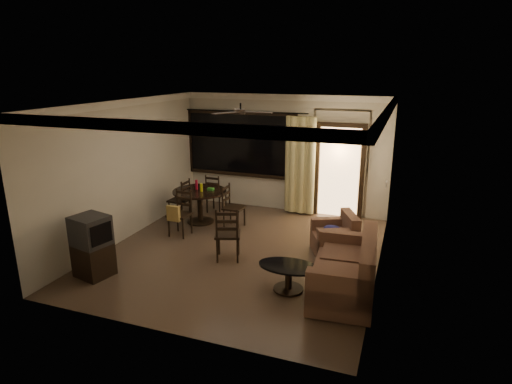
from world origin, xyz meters
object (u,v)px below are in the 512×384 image
at_px(sofa, 348,273).
at_px(armchair, 337,238).
at_px(dining_chair_south, 180,221).
at_px(dining_chair_north, 216,201).
at_px(coffee_table, 289,274).
at_px(dining_chair_west, 180,207).
at_px(dining_table, 200,197).
at_px(dining_chair_east, 234,215).
at_px(side_chair, 228,244).
at_px(tv_cabinet, 92,246).

distance_m(sofa, armchair, 1.53).
distance_m(dining_chair_south, dining_chair_north, 1.64).
bearing_deg(sofa, coffee_table, -172.14).
bearing_deg(dining_chair_south, sofa, -16.80).
height_order(dining_chair_south, coffee_table, dining_chair_south).
bearing_deg(dining_chair_west, sofa, 64.90).
xyz_separation_m(dining_table, dining_chair_east, (0.83, -0.04, -0.31)).
bearing_deg(dining_chair_north, sofa, 143.27).
distance_m(dining_chair_west, side_chair, 2.51).
height_order(dining_chair_west, dining_chair_south, same).
bearing_deg(dining_chair_south, armchair, 5.98).
distance_m(armchair, side_chair, 2.05).
xyz_separation_m(tv_cabinet, side_chair, (1.87, 1.35, -0.23)).
bearing_deg(armchair, coffee_table, -130.08).
bearing_deg(dining_chair_south, coffee_table, -25.38).
bearing_deg(dining_chair_east, dining_chair_south, 135.70).
height_order(dining_chair_south, side_chair, side_chair).
xyz_separation_m(tv_cabinet, sofa, (4.11, 0.81, -0.16)).
xyz_separation_m(dining_chair_south, tv_cabinet, (-0.46, -2.08, 0.23)).
bearing_deg(dining_chair_west, tv_cabinet, 3.27).
bearing_deg(tv_cabinet, dining_chair_east, 78.60).
relative_size(tv_cabinet, side_chair, 1.04).
xyz_separation_m(dining_table, tv_cabinet, (-0.50, -2.94, -0.06)).
distance_m(dining_chair_west, coffee_table, 4.02).
relative_size(dining_chair_north, side_chair, 0.94).
xyz_separation_m(dining_table, side_chair, (1.37, -1.59, -0.29)).
height_order(dining_chair_west, armchair, dining_chair_west).
height_order(dining_table, coffee_table, dining_table).
height_order(tv_cabinet, side_chair, tv_cabinet).
height_order(dining_chair_east, dining_chair_north, same).
xyz_separation_m(dining_chair_east, armchair, (2.36, -0.62, 0.03)).
distance_m(dining_chair_south, armchair, 3.24).
bearing_deg(tv_cabinet, coffee_table, 24.25).
bearing_deg(dining_chair_south, dining_chair_east, 45.70).
relative_size(dining_chair_south, sofa, 0.53).
relative_size(dining_chair_north, sofa, 0.53).
height_order(dining_chair_west, tv_cabinet, tv_cabinet).
bearing_deg(armchair, dining_chair_west, 145.26).
distance_m(dining_chair_east, sofa, 3.48).
bearing_deg(sofa, dining_chair_east, 139.15).
distance_m(armchair, coffee_table, 1.72).
height_order(dining_chair_west, dining_chair_east, same).
xyz_separation_m(dining_table, dining_chair_west, (-0.54, 0.03, -0.31)).
relative_size(dining_chair_east, tv_cabinet, 0.90).
distance_m(dining_table, dining_chair_east, 0.89).
bearing_deg(dining_chair_east, side_chair, -158.46).
bearing_deg(dining_table, dining_chair_west, 176.37).
bearing_deg(armchair, side_chair, -177.17).
height_order(dining_chair_north, sofa, dining_chair_north).
height_order(sofa, coffee_table, sofa).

